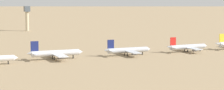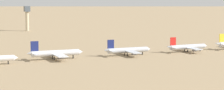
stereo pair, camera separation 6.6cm
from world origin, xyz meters
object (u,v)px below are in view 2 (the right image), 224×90
(parked_jet_navy_3, at_px, (55,53))
(control_tower, at_px, (27,16))
(parked_jet_red_5, at_px, (187,47))
(parked_jet_navy_4, at_px, (127,50))

(parked_jet_navy_3, height_order, control_tower, control_tower)
(parked_jet_navy_3, relative_size, parked_jet_red_5, 1.13)
(parked_jet_red_5, xyz_separation_m, control_tower, (-57.55, 192.61, 10.85))
(parked_jet_navy_4, xyz_separation_m, control_tower, (-12.87, 192.36, 10.75))
(parked_jet_navy_4, height_order, control_tower, control_tower)
(parked_jet_navy_3, height_order, parked_jet_red_5, parked_jet_navy_3)
(parked_jet_navy_4, relative_size, control_tower, 1.37)
(parked_jet_navy_4, bearing_deg, parked_jet_red_5, 2.27)
(parked_jet_navy_3, relative_size, parked_jet_navy_4, 1.09)
(parked_jet_red_5, height_order, control_tower, control_tower)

